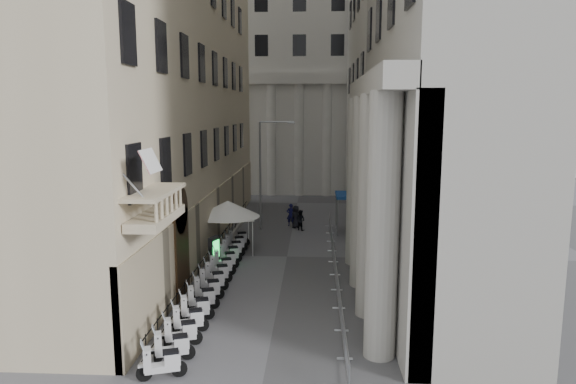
# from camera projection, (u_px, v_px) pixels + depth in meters

# --- Properties ---
(far_building) EXTENTS (22.00, 10.00, 30.00)m
(far_building) POSITION_uv_depth(u_px,v_px,m) (301.00, 60.00, 58.91)
(far_building) COLOR beige
(far_building) RESTS_ON ground
(iron_fence) EXTENTS (0.30, 28.00, 1.40)m
(iron_fence) POSITION_uv_depth(u_px,v_px,m) (217.00, 261.00, 31.94)
(iron_fence) COLOR black
(iron_fence) RESTS_ON ground
(blue_awning) EXTENTS (1.60, 3.00, 3.00)m
(blue_awning) POSITION_uv_depth(u_px,v_px,m) (346.00, 232.00, 39.39)
(blue_awning) COLOR navy
(blue_awning) RESTS_ON ground
(flag) EXTENTS (1.00, 1.40, 8.20)m
(flag) POSITION_uv_depth(u_px,v_px,m) (159.00, 363.00, 19.11)
(flag) COLOR #9E0C11
(flag) RESTS_ON ground
(scooter_0) EXTENTS (1.50, 0.97, 1.50)m
(scooter_0) POSITION_uv_depth(u_px,v_px,m) (163.00, 379.00, 17.97)
(scooter_0) COLOR silver
(scooter_0) RESTS_ON ground
(scooter_1) EXTENTS (1.50, 0.97, 1.50)m
(scooter_1) POSITION_uv_depth(u_px,v_px,m) (173.00, 361.00, 19.21)
(scooter_1) COLOR silver
(scooter_1) RESTS_ON ground
(scooter_2) EXTENTS (1.50, 0.97, 1.50)m
(scooter_2) POSITION_uv_depth(u_px,v_px,m) (181.00, 346.00, 20.44)
(scooter_2) COLOR silver
(scooter_2) RESTS_ON ground
(scooter_3) EXTENTS (1.50, 0.97, 1.50)m
(scooter_3) POSITION_uv_depth(u_px,v_px,m) (189.00, 333.00, 21.68)
(scooter_3) COLOR silver
(scooter_3) RESTS_ON ground
(scooter_4) EXTENTS (1.50, 0.97, 1.50)m
(scooter_4) POSITION_uv_depth(u_px,v_px,m) (196.00, 321.00, 22.91)
(scooter_4) COLOR silver
(scooter_4) RESTS_ON ground
(scooter_5) EXTENTS (1.50, 0.97, 1.50)m
(scooter_5) POSITION_uv_depth(u_px,v_px,m) (202.00, 310.00, 24.15)
(scooter_5) COLOR silver
(scooter_5) RESTS_ON ground
(scooter_6) EXTENTS (1.50, 0.97, 1.50)m
(scooter_6) POSITION_uv_depth(u_px,v_px,m) (207.00, 300.00, 25.39)
(scooter_6) COLOR silver
(scooter_6) RESTS_ON ground
(scooter_7) EXTENTS (1.50, 0.97, 1.50)m
(scooter_7) POSITION_uv_depth(u_px,v_px,m) (212.00, 291.00, 26.62)
(scooter_7) COLOR silver
(scooter_7) RESTS_ON ground
(scooter_8) EXTENTS (1.50, 0.97, 1.50)m
(scooter_8) POSITION_uv_depth(u_px,v_px,m) (217.00, 283.00, 27.86)
(scooter_8) COLOR silver
(scooter_8) RESTS_ON ground
(scooter_9) EXTENTS (1.50, 0.97, 1.50)m
(scooter_9) POSITION_uv_depth(u_px,v_px,m) (221.00, 276.00, 29.09)
(scooter_9) COLOR silver
(scooter_9) RESTS_ON ground
(scooter_10) EXTENTS (1.50, 0.97, 1.50)m
(scooter_10) POSITION_uv_depth(u_px,v_px,m) (225.00, 269.00, 30.33)
(scooter_10) COLOR silver
(scooter_10) RESTS_ON ground
(scooter_11) EXTENTS (1.50, 0.97, 1.50)m
(scooter_11) POSITION_uv_depth(u_px,v_px,m) (229.00, 263.00, 31.56)
(scooter_11) COLOR silver
(scooter_11) RESTS_ON ground
(scooter_12) EXTENTS (1.50, 0.97, 1.50)m
(scooter_12) POSITION_uv_depth(u_px,v_px,m) (232.00, 257.00, 32.80)
(scooter_12) COLOR silver
(scooter_12) RESTS_ON ground
(scooter_13) EXTENTS (1.50, 0.97, 1.50)m
(scooter_13) POSITION_uv_depth(u_px,v_px,m) (235.00, 252.00, 34.04)
(scooter_13) COLOR silver
(scooter_13) RESTS_ON ground
(scooter_14) EXTENTS (1.50, 0.97, 1.50)m
(scooter_14) POSITION_uv_depth(u_px,v_px,m) (238.00, 247.00, 35.27)
(scooter_14) COLOR silver
(scooter_14) RESTS_ON ground
(barrier_0) EXTENTS (0.60, 2.40, 1.10)m
(barrier_0) POSITION_uv_depth(u_px,v_px,m) (347.00, 376.00, 18.12)
(barrier_0) COLOR #ADB0B5
(barrier_0) RESTS_ON ground
(barrier_1) EXTENTS (0.60, 2.40, 1.10)m
(barrier_1) POSITION_uv_depth(u_px,v_px,m) (343.00, 344.00, 20.59)
(barrier_1) COLOR #ADB0B5
(barrier_1) RESTS_ON ground
(barrier_2) EXTENTS (0.60, 2.40, 1.10)m
(barrier_2) POSITION_uv_depth(u_px,v_px,m) (340.00, 319.00, 23.05)
(barrier_2) COLOR #ADB0B5
(barrier_2) RESTS_ON ground
(barrier_3) EXTENTS (0.60, 2.40, 1.10)m
(barrier_3) POSITION_uv_depth(u_px,v_px,m) (338.00, 299.00, 25.52)
(barrier_3) COLOR #ADB0B5
(barrier_3) RESTS_ON ground
(barrier_4) EXTENTS (0.60, 2.40, 1.10)m
(barrier_4) POSITION_uv_depth(u_px,v_px,m) (336.00, 282.00, 27.98)
(barrier_4) COLOR #ADB0B5
(barrier_4) RESTS_ON ground
(barrier_5) EXTENTS (0.60, 2.40, 1.10)m
(barrier_5) POSITION_uv_depth(u_px,v_px,m) (334.00, 268.00, 30.45)
(barrier_5) COLOR #ADB0B5
(barrier_5) RESTS_ON ground
(barrier_6) EXTENTS (0.60, 2.40, 1.10)m
(barrier_6) POSITION_uv_depth(u_px,v_px,m) (333.00, 256.00, 32.91)
(barrier_6) COLOR #ADB0B5
(barrier_6) RESTS_ON ground
(barrier_7) EXTENTS (0.60, 2.40, 1.10)m
(barrier_7) POSITION_uv_depth(u_px,v_px,m) (331.00, 246.00, 35.38)
(barrier_7) COLOR #ADB0B5
(barrier_7) RESTS_ON ground
(barrier_8) EXTENTS (0.60, 2.40, 1.10)m
(barrier_8) POSITION_uv_depth(u_px,v_px,m) (330.00, 237.00, 37.84)
(barrier_8) COLOR #ADB0B5
(barrier_8) RESTS_ON ground
(barrier_9) EXTENTS (0.60, 2.40, 1.10)m
(barrier_9) POSITION_uv_depth(u_px,v_px,m) (330.00, 230.00, 40.31)
(barrier_9) COLOR #ADB0B5
(barrier_9) RESTS_ON ground
(security_tent) EXTENTS (4.20, 4.20, 3.41)m
(security_tent) POSITION_uv_depth(u_px,v_px,m) (233.00, 210.00, 33.42)
(security_tent) COLOR silver
(security_tent) RESTS_ON ground
(street_lamp) EXTENTS (2.75, 0.49, 8.45)m
(street_lamp) POSITION_uv_depth(u_px,v_px,m) (265.00, 165.00, 39.73)
(street_lamp) COLOR gray
(street_lamp) RESTS_ON ground
(info_kiosk) EXTENTS (0.55, 0.93, 1.89)m
(info_kiosk) POSITION_uv_depth(u_px,v_px,m) (214.00, 252.00, 30.44)
(info_kiosk) COLOR black
(info_kiosk) RESTS_ON ground
(pedestrian_a) EXTENTS (0.74, 0.55, 1.83)m
(pedestrian_a) POSITION_uv_depth(u_px,v_px,m) (291.00, 215.00, 41.48)
(pedestrian_a) COLOR #0D0D35
(pedestrian_a) RESTS_ON ground
(pedestrian_b) EXTENTS (1.00, 0.96, 1.62)m
(pedestrian_b) POSITION_uv_depth(u_px,v_px,m) (300.00, 220.00, 39.97)
(pedestrian_b) COLOR black
(pedestrian_b) RESTS_ON ground
(pedestrian_c) EXTENTS (1.04, 1.00, 1.79)m
(pedestrian_c) POSITION_uv_depth(u_px,v_px,m) (296.00, 217.00, 40.78)
(pedestrian_c) COLOR black
(pedestrian_c) RESTS_ON ground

